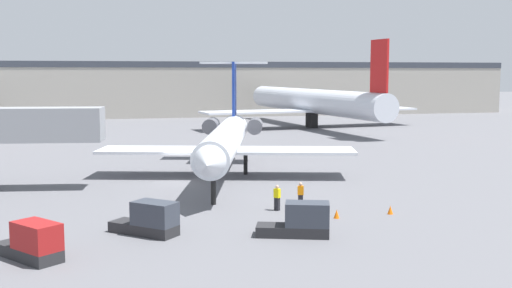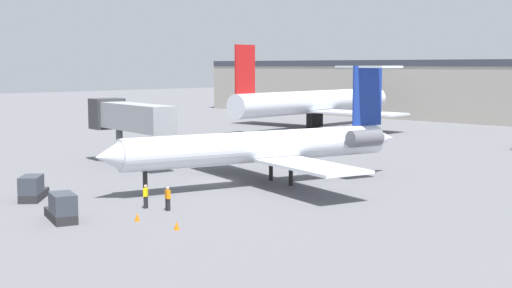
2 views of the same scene
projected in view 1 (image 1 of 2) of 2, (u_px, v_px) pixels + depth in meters
The scene contains 11 objects.
ground_plane at pixel (179, 182), 50.56m from camera, with size 400.00×400.00×0.10m, color #5B5B60.
regional_jet at pixel (226, 138), 52.54m from camera, with size 22.43×28.44×10.05m.
ground_crew_marshaller at pixel (301, 195), 40.75m from camera, with size 0.45×0.35×1.69m.
ground_crew_loader at pixel (277, 198), 39.79m from camera, with size 0.45×0.48×1.69m.
baggage_tug_lead at pixel (150, 220), 33.83m from camera, with size 3.92×3.71×1.90m.
baggage_tug_trailing at pixel (301, 221), 33.53m from camera, with size 4.24×2.59×1.90m.
baggage_tug_spare at pixel (33, 243), 29.26m from camera, with size 3.60×4.00×1.90m.
traffic_cone_near at pixel (337, 214), 37.71m from camera, with size 0.36×0.36×0.55m.
traffic_cone_mid at pixel (390, 210), 38.81m from camera, with size 0.36×0.36×0.55m.
terminal_building at pixel (137, 89), 128.90m from camera, with size 159.39×22.00×11.13m.
parked_airliner_west_mid at pixel (312, 102), 99.11m from camera, with size 37.24×43.90×13.29m.
Camera 1 is at (-5.35, -49.97, 8.99)m, focal length 42.80 mm.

